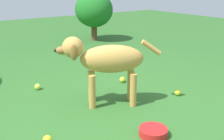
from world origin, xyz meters
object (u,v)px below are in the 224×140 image
Objects in this scene: dog at (106,60)px; tennis_ball_3 at (47,140)px; tennis_ball_4 at (178,92)px; water_bowl at (153,132)px; tennis_ball_1 at (38,87)px; tennis_ball_2 at (122,80)px; tennis_ball_0 at (126,68)px.

dog is 13.27× the size of tennis_ball_3.
tennis_ball_4 is (0.08, -1.45, 0.00)m from tennis_ball_3.
tennis_ball_4 is 0.86m from water_bowl.
tennis_ball_4 is (-0.25, -0.72, -0.40)m from dog.
tennis_ball_1 is 1.00× the size of tennis_ball_2.
tennis_ball_2 is at bearing -25.85° from water_bowl.
tennis_ball_4 is 0.30× the size of water_bowl.
tennis_ball_1 is 0.96m from tennis_ball_2.
tennis_ball_1 is 1.00× the size of tennis_ball_3.
water_bowl is at bearing -165.35° from tennis_ball_1.
tennis_ball_0 is at bearing -30.60° from water_bowl.
tennis_ball_0 is (0.73, -0.81, -0.40)m from dog.
tennis_ball_0 reaches higher than water_bowl.
water_bowl is (-0.69, 0.03, -0.40)m from dog.
dog reaches higher than tennis_ball_1.
tennis_ball_0 and tennis_ball_3 have the same top height.
tennis_ball_3 is at bearing 63.23° from water_bowl.
tennis_ball_4 is at bearing -86.95° from tennis_ball_3.
tennis_ball_4 is (-0.64, -0.23, 0.00)m from tennis_ball_2.
tennis_ball_2 is at bearing -111.27° from tennis_ball_1.
water_bowl is at bearing -116.77° from tennis_ball_3.
tennis_ball_1 is at bearing 14.65° from water_bowl.
dog is at bearing 70.60° from tennis_ball_4.
tennis_ball_2 is 1.00× the size of tennis_ball_3.
tennis_ball_3 is 0.79m from water_bowl.
water_bowl is at bearing 116.20° from dog.
tennis_ball_3 is (-0.72, 1.22, 0.00)m from tennis_ball_2.
tennis_ball_1 is 1.47m from water_bowl.
tennis_ball_0 is at bearing -90.17° from tennis_ball_1.
tennis_ball_1 and tennis_ball_2 have the same top height.
tennis_ball_2 is (-0.35, -0.89, 0.00)m from tennis_ball_1.
tennis_ball_1 and tennis_ball_4 have the same top height.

